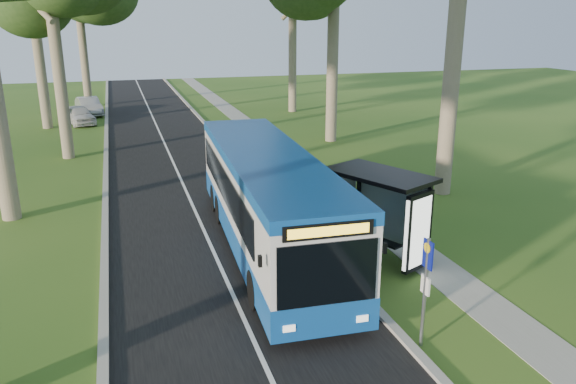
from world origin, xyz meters
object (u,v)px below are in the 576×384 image
Objects in this scene: bus at (267,201)px; car_white at (79,115)px; litter_bin at (331,218)px; bus_shelter at (390,203)px; car_silver at (89,106)px; bus_stop_sign at (426,281)px.

bus is 3.17× the size of car_white.
bus is at bearing -158.30° from litter_bin.
car_white is at bearing 111.04° from litter_bin.
bus_shelter is 34.71m from car_silver.
car_silver is at bearing 104.72° from bus.
bus is at bearing 120.98° from bus_shelter.
bus reaches higher than bus_shelter.
bus is 3.21m from litter_bin.
litter_bin is (-0.59, 3.34, -1.60)m from bus_shelter.
car_white is (-7.18, 26.87, -1.06)m from bus.
car_white is at bearing 103.68° from bus_stop_sign.
bus_stop_sign is at bearing -95.47° from litter_bin.
bus is 4.03m from bus_shelter.
litter_bin is at bearing -86.00° from car_white.
bus reaches higher than car_white.
bus_shelter is 0.95× the size of car_white.
litter_bin is (0.75, 7.85, -1.25)m from bus_stop_sign.
bus_shelter is at bearing -79.93° from litter_bin.
bus_stop_sign reaches higher than car_white.
bus_stop_sign reaches higher than litter_bin.
bus_stop_sign is at bearing -89.39° from car_silver.
bus_stop_sign is 3.03× the size of litter_bin.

